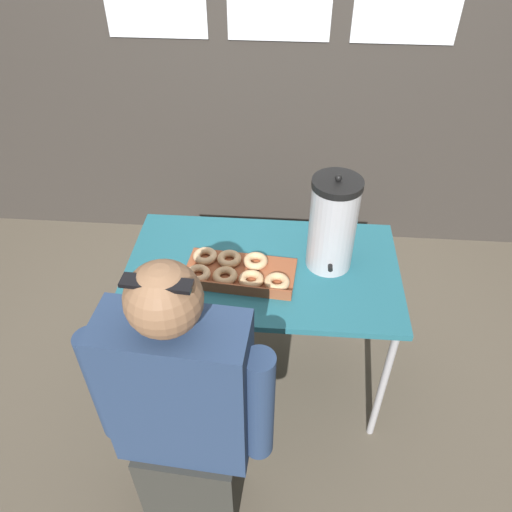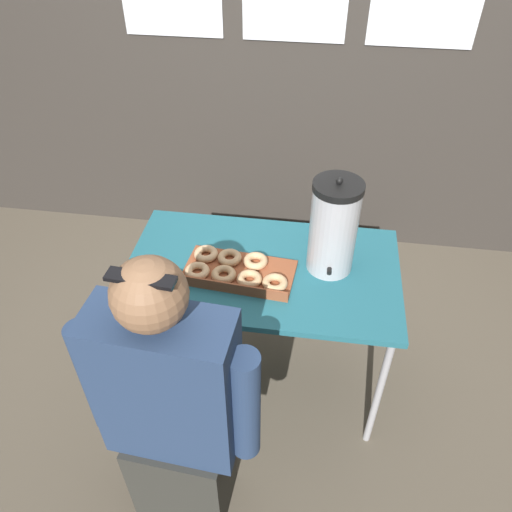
{
  "view_description": "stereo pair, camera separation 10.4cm",
  "coord_description": "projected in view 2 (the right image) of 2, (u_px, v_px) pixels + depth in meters",
  "views": [
    {
      "loc": [
        0.09,
        -1.59,
        2.18
      ],
      "look_at": [
        -0.03,
        0.0,
        0.81
      ],
      "focal_mm": 35.0,
      "sensor_mm": 36.0,
      "label": 1
    },
    {
      "loc": [
        0.2,
        -1.57,
        2.18
      ],
      "look_at": [
        -0.03,
        0.0,
        0.81
      ],
      "focal_mm": 35.0,
      "sensor_mm": 36.0,
      "label": 2
    }
  ],
  "objects": [
    {
      "name": "back_wall",
      "position": [
        295.0,
        21.0,
        2.67
      ],
      "size": [
        6.0,
        0.11,
        2.79
      ],
      "color": "#38332D",
      "rests_on": "ground"
    },
    {
      "name": "ground_plane",
      "position": [
        261.0,
        373.0,
        2.63
      ],
      "size": [
        12.0,
        12.0,
        0.0
      ],
      "primitive_type": "plane",
      "color": "brown"
    },
    {
      "name": "person_seated",
      "position": [
        173.0,
        413.0,
        1.74
      ],
      "size": [
        0.62,
        0.28,
        1.33
      ],
      "rotation": [
        0.0,
        0.0,
        3.07
      ],
      "color": "#33332D",
      "rests_on": "ground"
    },
    {
      "name": "donut_box",
      "position": [
        236.0,
        271.0,
        2.09
      ],
      "size": [
        0.48,
        0.28,
        0.05
      ],
      "rotation": [
        0.0,
        0.0,
        -0.09
      ],
      "color": "brown",
      "rests_on": "folding_table"
    },
    {
      "name": "coffee_urn",
      "position": [
        333.0,
        227.0,
        2.01
      ],
      "size": [
        0.2,
        0.23,
        0.44
      ],
      "color": "#B7B7BC",
      "rests_on": "folding_table"
    },
    {
      "name": "cell_phone",
      "position": [
        146.0,
        279.0,
        2.07
      ],
      "size": [
        0.13,
        0.16,
        0.01
      ],
      "rotation": [
        0.0,
        0.0,
        0.45
      ],
      "color": "#2D334C",
      "rests_on": "folding_table"
    },
    {
      "name": "folding_table",
      "position": [
        262.0,
        277.0,
        2.17
      ],
      "size": [
        1.17,
        0.68,
        0.75
      ],
      "color": "#236675",
      "rests_on": "ground"
    }
  ]
}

